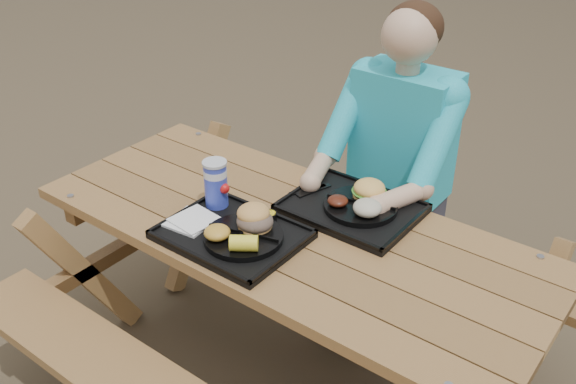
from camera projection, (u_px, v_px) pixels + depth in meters
The scene contains 18 objects.
ground at pixel (288, 381), 2.57m from camera, with size 60.00×60.00×0.00m, color #999999.
picnic_table at pixel (288, 309), 2.38m from camera, with size 1.80×1.49×0.75m, color #999999, non-canonical shape.
tray_near at pixel (232, 235), 2.12m from camera, with size 0.45×0.35×0.02m, color black.
tray_far at pixel (352, 209), 2.26m from camera, with size 0.45×0.35×0.02m, color black.
plate_near at pixel (243, 237), 2.08m from camera, with size 0.26×0.26×0.02m, color black.
plate_far at pixel (361, 206), 2.24m from camera, with size 0.26×0.26×0.02m, color black.
napkin_stack at pixel (190, 221), 2.16m from camera, with size 0.14×0.14×0.02m, color white.
soda_cup at pixel (216, 185), 2.22m from camera, with size 0.08×0.08×0.16m, color #1627AA.
condiment_bbq at pixel (257, 213), 2.19m from camera, with size 0.05×0.05×0.03m, color black.
condiment_mustard at pixel (270, 217), 2.17m from camera, with size 0.05×0.05×0.03m, color yellow.
sandwich at pixel (255, 212), 2.08m from camera, with size 0.12×0.12×0.12m, color #D9994C, non-canonical shape.
mac_cheese at pixel (217, 232), 2.04m from camera, with size 0.09×0.09×0.04m, color gold.
corn_cob at pixel (244, 243), 1.98m from camera, with size 0.09×0.09×0.05m, color yellow, non-canonical shape.
cutlery_far at pixel (314, 190), 2.35m from camera, with size 0.03×0.15×0.01m, color black.
burger at pixel (370, 185), 2.25m from camera, with size 0.11×0.11×0.10m, color #F8BA57, non-canonical shape.
baked_beans at pixel (338, 201), 2.22m from camera, with size 0.07×0.07×0.03m, color #4F1C0F.
potato_salad at pixel (367, 208), 2.16m from camera, with size 0.10×0.10×0.05m, color beige.
diner at pixel (396, 185), 2.65m from camera, with size 0.48×0.84×1.28m, color #1CB6C8, non-canonical shape.
Camera 1 is at (1.11, -1.46, 1.96)m, focal length 40.00 mm.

